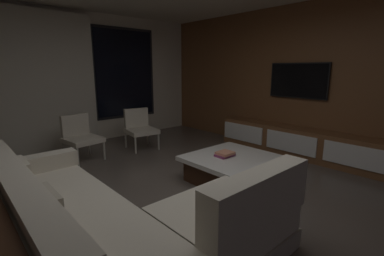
% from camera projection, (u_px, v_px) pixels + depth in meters
% --- Properties ---
extents(floor, '(9.20, 9.20, 0.00)m').
position_uv_depth(floor, '(184.00, 208.00, 3.15)').
color(floor, '#564C44').
extents(back_wall_with_window, '(6.60, 0.30, 2.70)m').
position_uv_depth(back_wall_with_window, '(63.00, 80.00, 5.45)').
color(back_wall_with_window, beige).
rests_on(back_wall_with_window, floor).
extents(media_wall, '(0.12, 7.80, 2.70)m').
position_uv_depth(media_wall, '(315.00, 81.00, 4.88)').
color(media_wall, brown).
rests_on(media_wall, floor).
extents(sectional_couch, '(1.98, 2.50, 0.82)m').
position_uv_depth(sectional_couch, '(112.00, 224.00, 2.30)').
color(sectional_couch, '#B1A997').
rests_on(sectional_couch, floor).
extents(coffee_table, '(1.16, 1.16, 0.36)m').
position_uv_depth(coffee_table, '(234.00, 169.00, 3.86)').
color(coffee_table, '#392013').
rests_on(coffee_table, floor).
extents(book_stack_on_coffee_table, '(0.26, 0.20, 0.07)m').
position_uv_depth(book_stack_on_coffee_table, '(225.00, 154.00, 3.85)').
color(book_stack_on_coffee_table, '#84335E').
rests_on(book_stack_on_coffee_table, coffee_table).
extents(accent_chair_near_window, '(0.61, 0.63, 0.78)m').
position_uv_depth(accent_chair_near_window, '(140.00, 127.00, 5.47)').
color(accent_chair_near_window, '#B2ADA0').
rests_on(accent_chair_near_window, floor).
extents(accent_chair_by_curtain, '(0.61, 0.62, 0.78)m').
position_uv_depth(accent_chair_by_curtain, '(80.00, 135.00, 4.78)').
color(accent_chair_by_curtain, '#B2ADA0').
rests_on(accent_chair_by_curtain, floor).
extents(media_console, '(0.46, 3.10, 0.52)m').
position_uv_depth(media_console, '(299.00, 143.00, 4.96)').
color(media_console, brown).
rests_on(media_console, floor).
extents(mounted_tv, '(0.05, 1.09, 0.63)m').
position_uv_depth(mounted_tv, '(298.00, 81.00, 4.99)').
color(mounted_tv, black).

